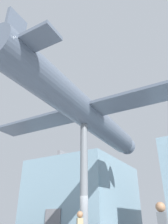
{
  "coord_description": "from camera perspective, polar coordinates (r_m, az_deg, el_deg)",
  "views": [
    {
      "loc": [
        6.56,
        -10.97,
        1.3
      ],
      "look_at": [
        0.0,
        0.0,
        7.67
      ],
      "focal_mm": 35.0,
      "sensor_mm": 36.0,
      "label": 1
    }
  ],
  "objects": [
    {
      "name": "glass_pavilion_left",
      "position": [
        27.98,
        0.11,
        -21.36
      ],
      "size": [
        9.85,
        11.71,
        8.17
      ],
      "color": "#7593A3",
      "rests_on": "ground_plane"
    },
    {
      "name": "suspended_airplane",
      "position": [
        14.5,
        0.54,
        -0.39
      ],
      "size": [
        14.65,
        16.21,
        3.22
      ],
      "rotation": [
        0.0,
        0.0,
        0.03
      ],
      "color": "#4C5666",
      "rests_on": "support_pylon_central"
    },
    {
      "name": "support_pylon_central",
      "position": [
        12.95,
        0.0,
        -17.23
      ],
      "size": [
        0.44,
        0.44,
        6.77
      ],
      "color": "slate",
      "rests_on": "ground_plane"
    }
  ]
}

